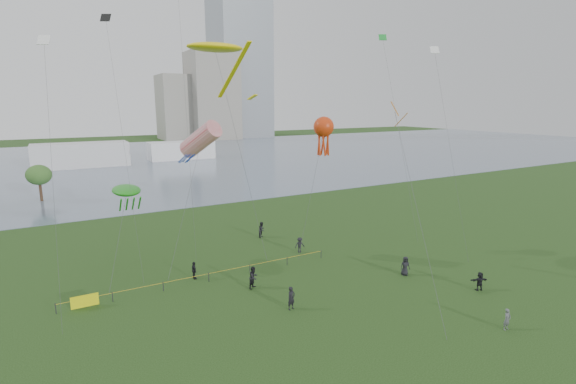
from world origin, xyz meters
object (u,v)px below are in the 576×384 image
kite_stingray (216,48)px  kite_octopus (324,128)px  kite_flyer (507,319)px  fence (137,290)px

kite_stingray → kite_octopus: (10.30, -2.38, -7.30)m
kite_flyer → kite_octopus: bearing=97.3°
kite_stingray → kite_octopus: 12.85m
kite_flyer → kite_stingray: size_ratio=0.07×
kite_flyer → kite_octopus: (-2.58, 19.52, 12.42)m
kite_flyer → kite_stingray: bearing=120.3°
kite_stingray → kite_octopus: bearing=-1.7°
kite_flyer → kite_stingray: (-12.89, 21.90, 19.72)m
fence → kite_flyer: (21.78, -17.99, 0.22)m
kite_stingray → kite_octopus: size_ratio=1.46×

